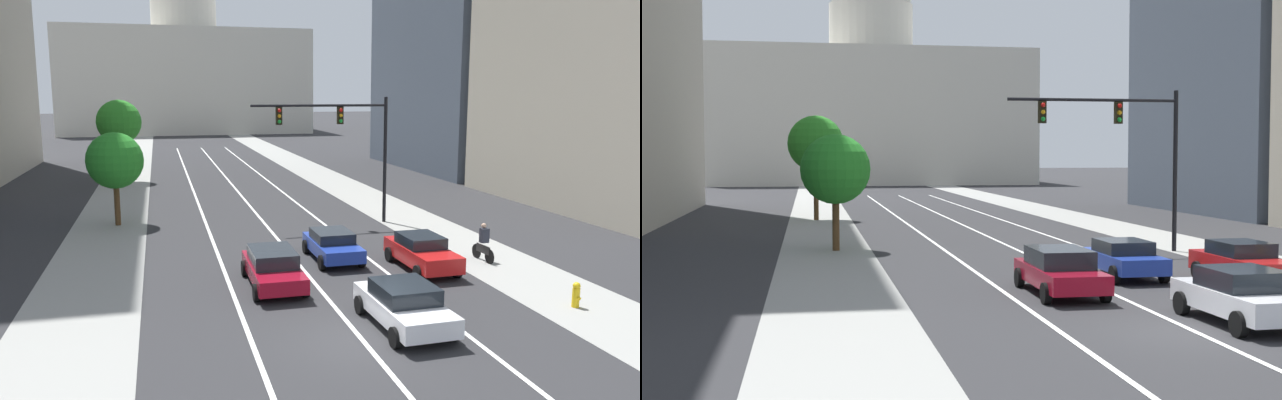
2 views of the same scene
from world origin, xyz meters
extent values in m
plane|color=#2B2B2D|center=(0.00, 40.00, 0.00)|extent=(400.00, 400.00, 0.00)
cube|color=gray|center=(-8.56, 35.00, 0.01)|extent=(4.06, 130.00, 0.01)
cube|color=gray|center=(8.56, 35.00, 0.01)|extent=(4.06, 130.00, 0.01)
cube|color=white|center=(-3.26, 25.00, 0.01)|extent=(0.16, 90.00, 0.01)
cube|color=white|center=(0.00, 25.00, 0.01)|extent=(0.16, 90.00, 0.01)
cube|color=white|center=(3.26, 25.00, 0.01)|extent=(0.16, 90.00, 0.01)
cube|color=beige|center=(0.00, 108.32, 9.61)|extent=(45.50, 22.68, 19.22)
cylinder|color=beige|center=(0.00, 108.32, 22.82)|extent=(12.33, 12.33, 7.20)
cube|color=#1E389E|center=(1.63, 8.98, 0.60)|extent=(1.78, 4.25, 0.56)
cube|color=black|center=(1.63, 9.07, 1.10)|extent=(1.63, 2.07, 0.45)
cylinder|color=black|center=(0.74, 10.42, 0.32)|extent=(0.22, 0.64, 0.64)
cylinder|color=black|center=(2.51, 10.43, 0.32)|extent=(0.22, 0.64, 0.64)
cylinder|color=black|center=(0.76, 7.53, 0.32)|extent=(0.22, 0.64, 0.64)
cylinder|color=black|center=(2.52, 7.54, 0.32)|extent=(0.22, 0.64, 0.64)
cube|color=maroon|center=(-1.63, 5.89, 0.60)|extent=(1.82, 4.78, 0.56)
cube|color=black|center=(-1.63, 5.99, 1.16)|extent=(1.67, 2.48, 0.55)
cylinder|color=black|center=(-2.53, 7.52, 0.32)|extent=(0.22, 0.64, 0.64)
cylinder|color=black|center=(-0.72, 7.51, 0.32)|extent=(0.22, 0.64, 0.64)
cylinder|color=black|center=(-2.54, 4.27, 0.32)|extent=(0.22, 0.64, 0.64)
cylinder|color=black|center=(-0.74, 4.26, 0.32)|extent=(0.22, 0.64, 0.64)
cube|color=silver|center=(1.63, 0.63, 0.62)|extent=(2.01, 4.42, 0.60)
cube|color=black|center=(1.63, 0.62, 1.18)|extent=(1.78, 2.11, 0.52)
cylinder|color=black|center=(0.65, 2.08, 0.32)|extent=(0.24, 0.65, 0.64)
cylinder|color=black|center=(2.51, 2.14, 0.32)|extent=(0.24, 0.65, 0.64)
cylinder|color=black|center=(0.75, -0.89, 0.32)|extent=(0.24, 0.65, 0.64)
cylinder|color=black|center=(2.61, -0.82, 0.32)|extent=(0.24, 0.65, 0.64)
cube|color=red|center=(4.90, 6.61, 0.65)|extent=(1.79, 4.51, 0.67)
cube|color=black|center=(4.89, 6.79, 1.22)|extent=(1.61, 2.05, 0.47)
cylinder|color=black|center=(4.02, 8.12, 0.32)|extent=(0.23, 0.64, 0.64)
cylinder|color=black|center=(5.72, 8.15, 0.32)|extent=(0.23, 0.64, 0.64)
cylinder|color=black|center=(4.07, 5.07, 0.32)|extent=(0.23, 0.64, 0.64)
cylinder|color=black|center=(5.78, 5.11, 0.32)|extent=(0.23, 0.64, 0.64)
cylinder|color=black|center=(6.83, 16.34, 3.59)|extent=(0.20, 0.20, 7.19)
cylinder|color=black|center=(2.98, 16.34, 6.73)|extent=(7.70, 0.14, 0.14)
cube|color=black|center=(4.14, 16.34, 6.18)|extent=(0.32, 0.28, 0.96)
sphere|color=red|center=(4.14, 16.19, 6.48)|extent=(0.20, 0.20, 0.20)
sphere|color=orange|center=(4.14, 16.19, 6.18)|extent=(0.20, 0.20, 0.20)
sphere|color=green|center=(4.14, 16.19, 5.88)|extent=(0.20, 0.20, 0.20)
cube|color=black|center=(0.67, 16.34, 6.18)|extent=(0.32, 0.28, 0.96)
sphere|color=red|center=(0.67, 16.19, 6.48)|extent=(0.20, 0.20, 0.20)
sphere|color=orange|center=(0.67, 16.19, 6.18)|extent=(0.20, 0.20, 0.20)
sphere|color=green|center=(0.67, 16.19, 5.88)|extent=(0.20, 0.20, 0.20)
cylinder|color=yellow|center=(8.13, 0.81, 0.35)|extent=(0.26, 0.26, 0.70)
sphere|color=yellow|center=(8.13, 0.81, 0.78)|extent=(0.26, 0.26, 0.26)
cylinder|color=yellow|center=(8.13, 0.65, 0.39)|extent=(0.10, 0.12, 0.10)
cylinder|color=black|center=(8.09, 6.58, 0.33)|extent=(0.09, 0.66, 0.66)
cylinder|color=black|center=(8.03, 7.62, 0.33)|extent=(0.09, 0.66, 0.66)
cube|color=black|center=(8.06, 7.10, 0.55)|extent=(0.12, 1.00, 0.36)
cube|color=#262833|center=(8.06, 7.05, 1.18)|extent=(0.38, 0.30, 0.64)
sphere|color=tan|center=(8.06, 7.12, 1.61)|extent=(0.22, 0.22, 0.22)
cylinder|color=#51381E|center=(-8.11, 19.25, 1.29)|extent=(0.32, 0.32, 2.58)
sphere|color=#268125|center=(-8.11, 19.25, 3.69)|extent=(3.16, 3.16, 3.16)
cylinder|color=#51381E|center=(-8.83, 37.51, 1.89)|extent=(0.32, 0.32, 3.78)
sphere|color=#2C8726|center=(-8.83, 37.51, 5.06)|extent=(3.67, 3.67, 3.67)
camera|label=1|loc=(-5.71, -16.89, 7.34)|focal=34.72mm
camera|label=2|loc=(-9.30, -19.50, 4.37)|focal=47.94mm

